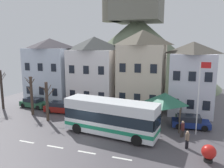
{
  "coord_description": "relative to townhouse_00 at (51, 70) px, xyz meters",
  "views": [
    {
      "loc": [
        8.92,
        -17.33,
        8.63
      ],
      "look_at": [
        1.21,
        4.7,
        4.46
      ],
      "focal_mm": 35.14,
      "sensor_mm": 36.0,
      "label": 1
    }
  ],
  "objects": [
    {
      "name": "harbour_buoy",
      "position": [
        22.0,
        -12.23,
        -4.07
      ],
      "size": [
        1.07,
        1.07,
        1.32
      ],
      "color": "black",
      "rests_on": "ground_plane"
    },
    {
      "name": "flagpole",
      "position": [
        21.32,
        -7.22,
        -0.67
      ],
      "size": [
        0.95,
        0.1,
        7.16
      ],
      "color": "silver",
      "rests_on": "ground_plane"
    },
    {
      "name": "bare_tree_02",
      "position": [
        2.01,
        -7.22,
        -2.26
      ],
      "size": [
        1.48,
        1.69,
        4.81
      ],
      "color": "#47382D",
      "rests_on": "ground_plane"
    },
    {
      "name": "transit_bus",
      "position": [
        13.39,
        -9.9,
        -3.09
      ],
      "size": [
        9.42,
        3.52,
        3.41
      ],
      "rotation": [
        0.0,
        0.0,
        -0.12
      ],
      "color": "white",
      "rests_on": "ground_plane"
    },
    {
      "name": "parked_car_00",
      "position": [
        4.92,
        -5.31,
        -4.13
      ],
      "size": [
        4.36,
        2.15,
        1.39
      ],
      "rotation": [
        0.0,
        0.0,
        0.09
      ],
      "color": "maroon",
      "rests_on": "ground_plane"
    },
    {
      "name": "townhouse_00",
      "position": [
        0.0,
        0.0,
        0.0
      ],
      "size": [
        6.8,
        5.26,
        9.62
      ],
      "color": "silver",
      "rests_on": "ground_plane"
    },
    {
      "name": "hilltop_castle",
      "position": [
        9.21,
        19.05,
        3.04
      ],
      "size": [
        35.09,
        35.09,
        23.8
      ],
      "color": "#647057",
      "rests_on": "ground_plane"
    },
    {
      "name": "townhouse_01",
      "position": [
        7.32,
        0.16,
        0.09
      ],
      "size": [
        6.5,
        5.57,
        9.81
      ],
      "color": "white",
      "rests_on": "ground_plane"
    },
    {
      "name": "townhouse_03",
      "position": [
        20.67,
        0.73,
        -0.28
      ],
      "size": [
        5.14,
        6.72,
        9.05
      ],
      "color": "silver",
      "rests_on": "ground_plane"
    },
    {
      "name": "pedestrian_01",
      "position": [
        20.45,
        -10.5,
        -3.98
      ],
      "size": [
        0.33,
        0.36,
        1.55
      ],
      "color": "black",
      "rests_on": "ground_plane"
    },
    {
      "name": "bus_shelter",
      "position": [
        18.04,
        -5.64,
        -1.81
      ],
      "size": [
        3.6,
        3.6,
        3.64
      ],
      "color": "#473D33",
      "rests_on": "ground_plane"
    },
    {
      "name": "public_bench",
      "position": [
        19.95,
        -3.89,
        -4.33
      ],
      "size": [
        1.7,
        0.48,
        0.87
      ],
      "color": "#33473D",
      "rests_on": "ground_plane"
    },
    {
      "name": "parked_car_01",
      "position": [
        20.69,
        -5.4,
        -4.16
      ],
      "size": [
        4.01,
        2.21,
        1.32
      ],
      "rotation": [
        0.0,
        0.0,
        0.12
      ],
      "color": "navy",
      "rests_on": "ground_plane"
    },
    {
      "name": "parked_car_02",
      "position": [
        0.11,
        -4.49,
        -4.16
      ],
      "size": [
        4.13,
        2.14,
        1.31
      ],
      "rotation": [
        0.0,
        0.0,
        -0.08
      ],
      "color": "#28593D",
      "rests_on": "ground_plane"
    },
    {
      "name": "pedestrian_00",
      "position": [
        20.01,
        -8.21,
        -3.96
      ],
      "size": [
        0.34,
        0.34,
        1.6
      ],
      "color": "#38332D",
      "rests_on": "ground_plane"
    },
    {
      "name": "townhouse_02",
      "position": [
        14.33,
        0.1,
        0.49
      ],
      "size": [
        5.82,
        5.45,
        10.59
      ],
      "color": "beige",
      "rests_on": "ground_plane"
    },
    {
      "name": "ground_plane",
      "position": [
        11.27,
        -11.6,
        -4.84
      ],
      "size": [
        40.0,
        60.0,
        0.07
      ],
      "color": "#504B50"
    },
    {
      "name": "bare_tree_01",
      "position": [
        -3.52,
        -6.43,
        -2.04
      ],
      "size": [
        2.04,
        1.69,
        5.72
      ],
      "color": "#382D28",
      "rests_on": "ground_plane"
    },
    {
      "name": "bare_tree_00",
      "position": [
        5.16,
        -8.46,
        -2.48
      ],
      "size": [
        1.63,
        1.55,
        4.52
      ],
      "color": "#47382D",
      "rests_on": "ground_plane"
    }
  ]
}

